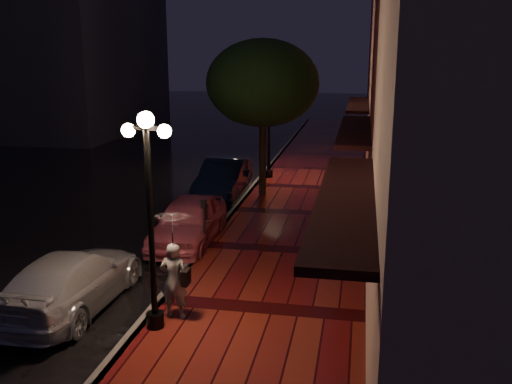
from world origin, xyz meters
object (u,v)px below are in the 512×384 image
Objects in this scene: pink_car at (188,221)px; streetlamp_far at (269,121)px; street_tree at (263,86)px; navy_car at (224,179)px; woman_with_umbrella at (173,248)px; parking_meter at (204,220)px; silver_car at (72,280)px; streetlamp_near at (150,209)px.

streetlamp_far is at bearing 83.07° from pink_car.
street_tree reaches higher than navy_car.
street_tree is at bearing -85.09° from streetlamp_far.
street_tree is at bearing 77.23° from pink_car.
woman_with_umbrella is (0.25, -13.49, -0.95)m from streetlamp_far.
street_tree reaches higher than parking_meter.
woman_with_umbrella is at bearing -82.81° from navy_car.
navy_car reaches higher than silver_car.
streetlamp_far reaches higher than parking_meter.
pink_car is 2.74× the size of parking_meter.
streetlamp_far is at bearing 106.59° from parking_meter.
parking_meter is at bearing -118.33° from silver_car.
streetlamp_near reaches higher than parking_meter.
streetlamp_far is 8.90m from pink_car.
woman_with_umbrella is (0.25, 0.51, -0.95)m from streetlamp_near.
woman_with_umbrella is at bearing -76.73° from pink_car.
navy_car is (-1.21, -3.19, -1.87)m from streetlamp_far.
streetlamp_near is at bearing 64.79° from woman_with_umbrella.
woman_with_umbrella reaches higher than silver_car.
street_tree is 6.77m from pink_car.
woman_with_umbrella is at bearing -90.03° from street_tree.
navy_car is at bearing -94.90° from silver_car.
streetlamp_far reaches higher than navy_car.
navy_car is (-1.47, -0.18, -3.52)m from street_tree.
streetlamp_far is 9.73m from parking_meter.
streetlamp_far is 0.74× the size of street_tree.
pink_car is 0.92× the size of navy_car.
streetlamp_near is 1.06× the size of pink_car.
pink_car is at bearing -96.27° from streetlamp_far.
woman_with_umbrella is 1.53× the size of parking_meter.
navy_car reaches higher than pink_car.
street_tree is at bearing -102.83° from silver_car.
silver_car is at bearing -101.29° from parking_meter.
streetlamp_far reaches higher than woman_with_umbrella.
streetlamp_near is 1.90× the size of woman_with_umbrella.
pink_car is (-0.95, -8.64, -1.91)m from streetlamp_far.
woman_with_umbrella is 3.97m from parking_meter.
streetlamp_near is 0.97× the size of silver_car.
parking_meter is (-0.20, -9.60, -1.55)m from streetlamp_far.
streetlamp_near reaches higher than woman_with_umbrella.
street_tree is at bearing 103.81° from parking_meter.
street_tree is at bearing 88.65° from streetlamp_near.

